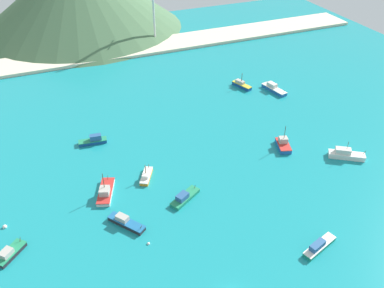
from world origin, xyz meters
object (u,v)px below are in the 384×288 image
(radio_tower, at_px, (153,5))
(fishing_boat_10, at_px, (184,197))
(fishing_boat_7, at_px, (346,154))
(fishing_boat_8, at_px, (146,176))
(buoy_0, at_px, (149,244))
(fishing_boat_9, at_px, (319,246))
(fishing_boat_3, at_px, (10,253))
(fishing_boat_0, at_px, (106,192))
(fishing_boat_2, at_px, (94,140))
(buoy_2, at_px, (5,227))
(fishing_boat_1, at_px, (274,88))
(fishing_boat_5, at_px, (283,144))
(fishing_boat_11, at_px, (241,85))
(fishing_boat_6, at_px, (126,222))

(radio_tower, bearing_deg, fishing_boat_10, -104.09)
(fishing_boat_7, relative_size, fishing_boat_8, 1.35)
(fishing_boat_7, distance_m, buoy_0, 59.89)
(fishing_boat_8, relative_size, fishing_boat_9, 0.77)
(fishing_boat_3, bearing_deg, fishing_boat_7, 0.62)
(radio_tower, bearing_deg, fishing_boat_3, -122.46)
(fishing_boat_3, distance_m, fishing_boat_8, 35.88)
(fishing_boat_8, distance_m, fishing_boat_10, 12.83)
(fishing_boat_7, relative_size, buoy_0, 15.49)
(fishing_boat_7, xyz_separation_m, fishing_boat_10, (-47.13, 1.05, -0.31))
(fishing_boat_0, xyz_separation_m, fishing_boat_7, (64.25, -10.17, 0.21))
(fishing_boat_2, relative_size, buoy_2, 8.30)
(fishing_boat_1, bearing_deg, fishing_boat_0, -155.01)
(fishing_boat_0, relative_size, fishing_boat_3, 1.50)
(fishing_boat_5, bearing_deg, buoy_0, -157.15)
(fishing_boat_0, bearing_deg, fishing_boat_11, 33.41)
(fishing_boat_10, bearing_deg, fishing_boat_9, -50.09)
(fishing_boat_3, relative_size, fishing_boat_9, 0.74)
(fishing_boat_0, xyz_separation_m, fishing_boat_1, (66.94, 31.20, 0.06))
(fishing_boat_5, relative_size, radio_tower, 0.22)
(fishing_boat_7, xyz_separation_m, radio_tower, (-22.22, 100.26, 16.01))
(buoy_0, bearing_deg, fishing_boat_0, 104.82)
(fishing_boat_0, height_order, fishing_boat_8, fishing_boat_0)
(fishing_boat_3, bearing_deg, fishing_boat_1, 25.35)
(fishing_boat_7, bearing_deg, fishing_boat_11, 97.71)
(fishing_boat_9, relative_size, buoy_0, 14.88)
(fishing_boat_2, relative_size, fishing_boat_5, 1.11)
(fishing_boat_3, xyz_separation_m, buoy_0, (27.36, -7.88, -0.67))
(buoy_2, xyz_separation_m, radio_tower, (65.24, 92.36, 16.92))
(fishing_boat_2, bearing_deg, fishing_boat_3, -124.97)
(fishing_boat_11, bearing_deg, fishing_boat_2, -165.05)
(fishing_boat_8, bearing_deg, fishing_boat_0, -168.92)
(fishing_boat_8, bearing_deg, fishing_boat_1, 27.44)
(fishing_boat_2, relative_size, fishing_boat_11, 1.00)
(fishing_boat_3, relative_size, buoy_0, 10.94)
(fishing_boat_7, height_order, fishing_boat_9, fishing_boat_7)
(fishing_boat_1, relative_size, fishing_boat_8, 1.51)
(fishing_boat_0, xyz_separation_m, fishing_boat_2, (1.57, 23.08, 0.08))
(fishing_boat_0, relative_size, fishing_boat_8, 1.43)
(fishing_boat_7, xyz_separation_m, fishing_boat_9, (-26.50, -23.61, -0.25))
(buoy_0, bearing_deg, fishing_boat_10, 39.19)
(fishing_boat_3, height_order, fishing_boat_9, fishing_boat_9)
(buoy_2, bearing_deg, fishing_boat_9, -27.34)
(fishing_boat_1, distance_m, fishing_boat_5, 34.67)
(fishing_boat_0, xyz_separation_m, fishing_boat_9, (37.75, -33.78, -0.04))
(fishing_boat_10, bearing_deg, fishing_boat_5, 15.69)
(fishing_boat_5, distance_m, radio_tower, 91.56)
(fishing_boat_11, bearing_deg, fishing_boat_6, -138.21)
(fishing_boat_6, bearing_deg, radio_tower, 68.54)
(fishing_boat_6, height_order, radio_tower, radio_tower)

